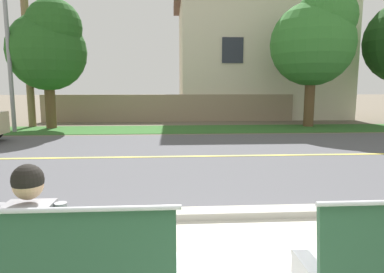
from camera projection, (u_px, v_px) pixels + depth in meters
ground_plane at (188, 147)px, 10.28m from camera, size 140.00×140.00×0.00m
curb_edge at (210, 214)px, 4.69m from camera, size 44.00×0.30×0.11m
street_asphalt at (191, 156)px, 8.80m from camera, size 52.00×8.00×0.01m
road_centre_line at (191, 156)px, 8.79m from camera, size 48.00×0.14×0.01m
far_verge_grass at (183, 129)px, 14.43m from camera, size 48.00×2.80×0.02m
seated_person_grey at (37, 236)px, 2.56m from camera, size 0.52×0.68×1.25m
streetlamp at (8, 19)px, 13.16m from camera, size 0.24×2.10×7.75m
shade_tree_far_left at (49, 46)px, 14.31m from camera, size 3.27×3.27×5.40m
shade_tree_left at (316, 38)px, 14.92m from camera, size 3.67×3.67×6.06m
garden_wall at (169, 108)px, 17.69m from camera, size 13.00×0.36×1.40m
house_across_street at (257, 56)px, 20.76m from camera, size 10.11×6.91×7.25m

